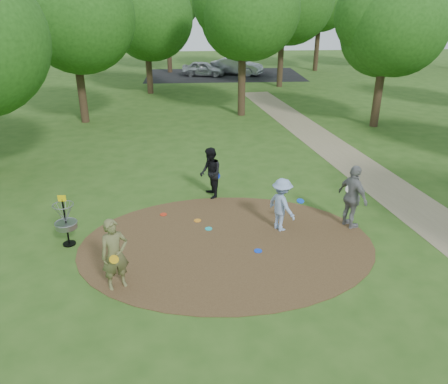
{
  "coord_description": "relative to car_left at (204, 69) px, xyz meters",
  "views": [
    {
      "loc": [
        -0.83,
        -10.77,
        6.44
      ],
      "look_at": [
        0.0,
        1.2,
        1.1
      ],
      "focal_mm": 35.0,
      "sensor_mm": 36.0,
      "label": 1
    }
  ],
  "objects": [
    {
      "name": "disc_ground_red",
      "position": [
        -2.05,
        -27.54,
        -0.62
      ],
      "size": [
        0.22,
        0.22,
        0.02
      ],
      "primitive_type": "cylinder",
      "color": "red",
      "rests_on": "dirt_clearing"
    },
    {
      "name": "disc_ground_orange",
      "position": [
        -0.95,
        -28.04,
        -0.62
      ],
      "size": [
        0.22,
        0.22,
        0.02
      ],
      "primitive_type": "cylinder",
      "color": "orange",
      "rests_on": "dirt_clearing"
    },
    {
      "name": "disc_golf_basket",
      "position": [
        -4.63,
        -29.2,
        0.22
      ],
      "size": [
        0.63,
        0.63,
        1.54
      ],
      "color": "black",
      "rests_on": "ground"
    },
    {
      "name": "player_observer_with_disc",
      "position": [
        -2.93,
        -31.32,
        0.26
      ],
      "size": [
        0.79,
        0.68,
        1.82
      ],
      "color": "brown",
      "rests_on": "ground"
    },
    {
      "name": "footpath",
      "position": [
        6.37,
        -27.5,
        -0.64
      ],
      "size": [
        7.55,
        39.89,
        0.01
      ],
      "primitive_type": "cube",
      "rotation": [
        0.0,
        0.0,
        0.14
      ],
      "color": "#8C7A5B",
      "rests_on": "ground"
    },
    {
      "name": "car_left",
      "position": [
        0.0,
        0.0,
        0.0
      ],
      "size": [
        4.08,
        2.42,
        1.3
      ],
      "primitive_type": "imported",
      "rotation": [
        0.0,
        0.0,
        1.33
      ],
      "color": "#B3B5BB",
      "rests_on": "ground"
    },
    {
      "name": "tree_ring",
      "position": [
        2.03,
        -19.93,
        4.6
      ],
      "size": [
        36.65,
        45.64,
        9.41
      ],
      "color": "#332316",
      "rests_on": "ground"
    },
    {
      "name": "car_right",
      "position": [
        3.05,
        0.55,
        0.12
      ],
      "size": [
        4.94,
        3.58,
        1.55
      ],
      "primitive_type": "imported",
      "rotation": [
        0.0,
        0.0,
        1.11
      ],
      "color": "#AAABB1",
      "rests_on": "ground"
    },
    {
      "name": "player_walking_with_disc",
      "position": [
        -0.46,
        -26.21,
        0.25
      ],
      "size": [
        0.84,
        0.99,
        1.8
      ],
      "color": "black",
      "rests_on": "ground"
    },
    {
      "name": "player_throwing_with_disc",
      "position": [
        1.55,
        -28.74,
        0.18
      ],
      "size": [
        1.21,
        1.23,
        1.65
      ],
      "color": "#93ADDC",
      "rests_on": "ground"
    },
    {
      "name": "player_waiting_with_disc",
      "position": [
        3.7,
        -28.71,
        0.35
      ],
      "size": [
        0.9,
        1.26,
        1.99
      ],
      "color": "gray",
      "rests_on": "ground"
    },
    {
      "name": "dirt_clearing",
      "position": [
        -0.13,
        -29.5,
        -0.64
      ],
      "size": [
        8.4,
        8.4,
        0.02
      ],
      "primitive_type": "cylinder",
      "color": "#47301C",
      "rests_on": "ground"
    },
    {
      "name": "disc_ground_blue",
      "position": [
        0.7,
        -29.97,
        -0.62
      ],
      "size": [
        0.22,
        0.22,
        0.02
      ],
      "primitive_type": "cylinder",
      "color": "#0D3DED",
      "rests_on": "dirt_clearing"
    },
    {
      "name": "disc_ground_cyan",
      "position": [
        -0.63,
        -28.6,
        -0.62
      ],
      "size": [
        0.22,
        0.22,
        0.02
      ],
      "primitive_type": "cylinder",
      "color": "#18BEC4",
      "rests_on": "dirt_clearing"
    },
    {
      "name": "parking_lot",
      "position": [
        1.87,
        0.5,
        -0.65
      ],
      "size": [
        14.0,
        8.0,
        0.01
      ],
      "primitive_type": "cube",
      "color": "black",
      "rests_on": "ground"
    },
    {
      "name": "ground",
      "position": [
        -0.13,
        -29.5,
        -0.65
      ],
      "size": [
        100.0,
        100.0,
        0.0
      ],
      "primitive_type": "plane",
      "color": "#2D5119",
      "rests_on": "ground"
    }
  ]
}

